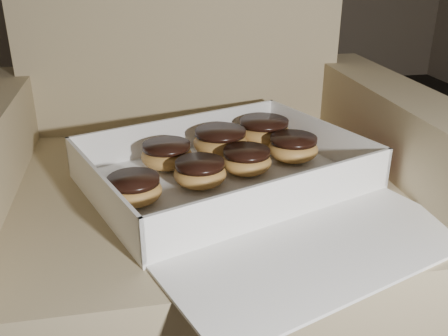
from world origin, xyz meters
TOP-DOWN VIEW (x-y plane):
  - armchair at (0.18, 0.13)m, footprint 0.86×0.73m
  - bakery_box at (0.23, 0.00)m, footprint 0.59×0.64m
  - donut_a at (0.25, 0.06)m, footprint 0.09×0.09m
  - donut_b at (0.11, 0.11)m, footprint 0.09×0.09m
  - donut_c at (0.05, -0.01)m, footprint 0.09×0.09m
  - donut_d at (0.16, 0.03)m, footprint 0.09×0.09m
  - donut_e at (0.35, 0.10)m, footprint 0.09×0.09m
  - donut_f at (0.32, 0.19)m, footprint 0.10×0.10m
  - donut_g at (0.22, 0.15)m, footprint 0.10×0.10m
  - crumb_a at (0.28, -0.06)m, footprint 0.01×0.01m
  - crumb_b at (0.12, -0.06)m, footprint 0.01×0.01m
  - crumb_c at (0.27, -0.04)m, footprint 0.01×0.01m
  - crumb_d at (0.22, -0.09)m, footprint 0.01×0.01m

SIDE VIEW (x-z plane):
  - armchair at x=0.18m, z-range -0.17..0.74m
  - crumb_a at x=0.28m, z-range 0.41..0.42m
  - crumb_b at x=0.12m, z-range 0.41..0.42m
  - crumb_c at x=0.27m, z-range 0.41..0.42m
  - crumb_d at x=0.22m, z-range 0.41..0.42m
  - bakery_box at x=0.23m, z-range 0.38..0.46m
  - donut_c at x=0.05m, z-range 0.41..0.46m
  - donut_a at x=0.25m, z-range 0.41..0.46m
  - donut_d at x=0.16m, z-range 0.41..0.46m
  - donut_b at x=0.11m, z-range 0.41..0.46m
  - donut_e at x=0.35m, z-range 0.41..0.46m
  - donut_g at x=0.22m, z-range 0.41..0.47m
  - donut_f at x=0.32m, z-range 0.41..0.47m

